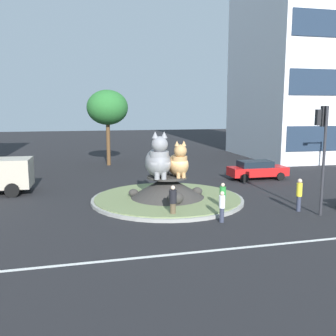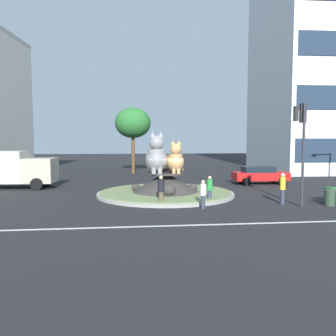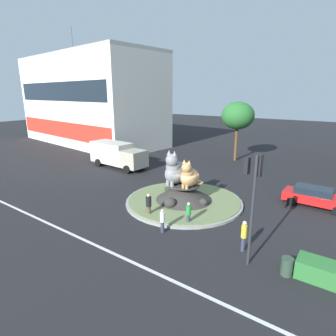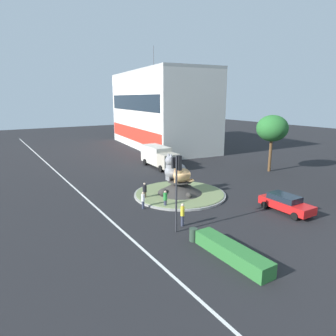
{
  "view_description": "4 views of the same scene",
  "coord_description": "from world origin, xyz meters",
  "px_view_note": "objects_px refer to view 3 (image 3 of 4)",
  "views": [
    {
      "loc": [
        -5.45,
        -21.42,
        5.47
      ],
      "look_at": [
        -0.26,
        -1.17,
        2.2
      ],
      "focal_mm": 39.83,
      "sensor_mm": 36.0,
      "label": 1
    },
    {
      "loc": [
        -2.33,
        -22.3,
        3.58
      ],
      "look_at": [
        0.03,
        -1.18,
        1.92
      ],
      "focal_mm": 35.81,
      "sensor_mm": 36.0,
      "label": 2
    },
    {
      "loc": [
        10.6,
        -17.29,
        8.37
      ],
      "look_at": [
        -0.55,
        -1.43,
        3.06
      ],
      "focal_mm": 29.14,
      "sensor_mm": 36.0,
      "label": 3
    },
    {
      "loc": [
        23.96,
        -16.44,
        9.57
      ],
      "look_at": [
        -1.06,
        -0.73,
        2.68
      ],
      "focal_mm": 32.3,
      "sensor_mm": 36.0,
      "label": 4
    }
  ],
  "objects_px": {
    "traffic_light_mast": "(254,186)",
    "pedestrian_green_shirt": "(189,213)",
    "cat_statue_calico": "(189,177)",
    "sedan_on_far_lane": "(315,197)",
    "pedestrian_yellow_shirt": "(244,235)",
    "shophouse_block": "(90,100)",
    "cat_statue_grey": "(176,171)",
    "delivery_box_truck": "(117,154)",
    "pedestrian_black_shirt": "(149,205)",
    "pedestrian_white_shirt": "(163,220)",
    "litter_bin": "(287,266)",
    "broadleaf_tree_behind_island": "(238,116)"
  },
  "relations": [
    {
      "from": "shophouse_block",
      "to": "litter_bin",
      "type": "relative_size",
      "value": 32.25
    },
    {
      "from": "cat_statue_calico",
      "to": "pedestrian_white_shirt",
      "type": "relative_size",
      "value": 1.4
    },
    {
      "from": "broadleaf_tree_behind_island",
      "to": "pedestrian_black_shirt",
      "type": "distance_m",
      "value": 20.09
    },
    {
      "from": "traffic_light_mast",
      "to": "delivery_box_truck",
      "type": "relative_size",
      "value": 0.76
    },
    {
      "from": "cat_statue_calico",
      "to": "pedestrian_black_shirt",
      "type": "distance_m",
      "value": 3.87
    },
    {
      "from": "pedestrian_white_shirt",
      "to": "sedan_on_far_lane",
      "type": "xyz_separation_m",
      "value": [
        7.13,
        9.99,
        -0.04
      ]
    },
    {
      "from": "cat_statue_calico",
      "to": "broadleaf_tree_behind_island",
      "type": "relative_size",
      "value": 0.29
    },
    {
      "from": "broadleaf_tree_behind_island",
      "to": "pedestrian_black_shirt",
      "type": "xyz_separation_m",
      "value": [
        1.41,
        -19.46,
        -4.79
      ]
    },
    {
      "from": "traffic_light_mast",
      "to": "shophouse_block",
      "type": "xyz_separation_m",
      "value": [
        -34.96,
        19.33,
        3.11
      ]
    },
    {
      "from": "cat_statue_calico",
      "to": "pedestrian_black_shirt",
      "type": "xyz_separation_m",
      "value": [
        -1.26,
        -3.37,
        -1.44
      ]
    },
    {
      "from": "shophouse_block",
      "to": "litter_bin",
      "type": "height_order",
      "value": "shophouse_block"
    },
    {
      "from": "litter_bin",
      "to": "sedan_on_far_lane",
      "type": "bearing_deg",
      "value": 90.8
    },
    {
      "from": "pedestrian_green_shirt",
      "to": "pedestrian_white_shirt",
      "type": "xyz_separation_m",
      "value": [
        -0.79,
        -1.8,
        -0.0
      ]
    },
    {
      "from": "pedestrian_black_shirt",
      "to": "delivery_box_truck",
      "type": "xyz_separation_m",
      "value": [
        -11.42,
        8.3,
        0.68
      ]
    },
    {
      "from": "cat_statue_grey",
      "to": "litter_bin",
      "type": "xyz_separation_m",
      "value": [
        9.38,
        -4.6,
        -2.07
      ]
    },
    {
      "from": "pedestrian_yellow_shirt",
      "to": "pedestrian_green_shirt",
      "type": "bearing_deg",
      "value": -61.94
    },
    {
      "from": "broadleaf_tree_behind_island",
      "to": "pedestrian_yellow_shirt",
      "type": "bearing_deg",
      "value": -67.16
    },
    {
      "from": "pedestrian_yellow_shirt",
      "to": "sedan_on_far_lane",
      "type": "distance_m",
      "value": 9.43
    },
    {
      "from": "traffic_light_mast",
      "to": "pedestrian_white_shirt",
      "type": "xyz_separation_m",
      "value": [
        -5.41,
        0.06,
        -3.3
      ]
    },
    {
      "from": "cat_statue_grey",
      "to": "delivery_box_truck",
      "type": "distance_m",
      "value": 12.49
    },
    {
      "from": "cat_statue_grey",
      "to": "pedestrian_yellow_shirt",
      "type": "height_order",
      "value": "cat_statue_grey"
    },
    {
      "from": "pedestrian_black_shirt",
      "to": "litter_bin",
      "type": "relative_size",
      "value": 1.88
    },
    {
      "from": "shophouse_block",
      "to": "pedestrian_green_shirt",
      "type": "distance_m",
      "value": 35.59
    },
    {
      "from": "cat_statue_calico",
      "to": "sedan_on_far_lane",
      "type": "height_order",
      "value": "cat_statue_calico"
    },
    {
      "from": "cat_statue_calico",
      "to": "pedestrian_white_shirt",
      "type": "xyz_separation_m",
      "value": [
        0.88,
        -4.65,
        -1.49
      ]
    },
    {
      "from": "sedan_on_far_lane",
      "to": "litter_bin",
      "type": "xyz_separation_m",
      "value": [
        0.14,
        -9.92,
        -0.34
      ]
    },
    {
      "from": "pedestrian_black_shirt",
      "to": "pedestrian_white_shirt",
      "type": "bearing_deg",
      "value": 148.51
    },
    {
      "from": "cat_statue_grey",
      "to": "pedestrian_yellow_shirt",
      "type": "relative_size",
      "value": 1.52
    },
    {
      "from": "delivery_box_truck",
      "to": "cat_statue_grey",
      "type": "bearing_deg",
      "value": -20.22
    },
    {
      "from": "pedestrian_black_shirt",
      "to": "pedestrian_yellow_shirt",
      "type": "bearing_deg",
      "value": 175.95
    },
    {
      "from": "litter_bin",
      "to": "delivery_box_truck",
      "type": "bearing_deg",
      "value": 155.45
    },
    {
      "from": "shophouse_block",
      "to": "delivery_box_truck",
      "type": "height_order",
      "value": "shophouse_block"
    },
    {
      "from": "pedestrian_black_shirt",
      "to": "pedestrian_white_shirt",
      "type": "xyz_separation_m",
      "value": [
        2.14,
        -1.29,
        -0.06
      ]
    },
    {
      "from": "pedestrian_yellow_shirt",
      "to": "delivery_box_truck",
      "type": "height_order",
      "value": "delivery_box_truck"
    },
    {
      "from": "pedestrian_black_shirt",
      "to": "litter_bin",
      "type": "distance_m",
      "value": 9.49
    },
    {
      "from": "traffic_light_mast",
      "to": "pedestrian_green_shirt",
      "type": "relative_size",
      "value": 3.59
    },
    {
      "from": "cat_statue_calico",
      "to": "pedestrian_white_shirt",
      "type": "distance_m",
      "value": 4.97
    },
    {
      "from": "delivery_box_truck",
      "to": "shophouse_block",
      "type": "bearing_deg",
      "value": 151.78
    },
    {
      "from": "shophouse_block",
      "to": "pedestrian_green_shirt",
      "type": "relative_size",
      "value": 18.37
    },
    {
      "from": "cat_statue_calico",
      "to": "cat_statue_grey",
      "type": "bearing_deg",
      "value": -89.88
    },
    {
      "from": "shophouse_block",
      "to": "pedestrian_black_shirt",
      "type": "relative_size",
      "value": 17.17
    },
    {
      "from": "cat_statue_calico",
      "to": "pedestrian_yellow_shirt",
      "type": "height_order",
      "value": "cat_statue_calico"
    },
    {
      "from": "traffic_light_mast",
      "to": "pedestrian_yellow_shirt",
      "type": "bearing_deg",
      "value": 41.04
    },
    {
      "from": "broadleaf_tree_behind_island",
      "to": "pedestrian_white_shirt",
      "type": "bearing_deg",
      "value": -80.3
    },
    {
      "from": "broadleaf_tree_behind_island",
      "to": "sedan_on_far_lane",
      "type": "bearing_deg",
      "value": -45.23
    },
    {
      "from": "sedan_on_far_lane",
      "to": "traffic_light_mast",
      "type": "bearing_deg",
      "value": -98.67
    },
    {
      "from": "cat_statue_calico",
      "to": "pedestrian_green_shirt",
      "type": "distance_m",
      "value": 3.62
    },
    {
      "from": "pedestrian_white_shirt",
      "to": "litter_bin",
      "type": "distance_m",
      "value": 7.28
    },
    {
      "from": "litter_bin",
      "to": "pedestrian_yellow_shirt",
      "type": "bearing_deg",
      "value": 162.26
    },
    {
      "from": "pedestrian_black_shirt",
      "to": "litter_bin",
      "type": "xyz_separation_m",
      "value": [
        9.4,
        -1.22,
        -0.43
      ]
    }
  ]
}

